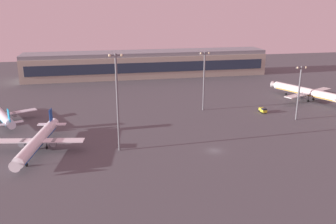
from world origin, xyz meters
name	(u,v)px	position (x,y,z in m)	size (l,w,h in m)	color
ground_plane	(214,151)	(0.00, 0.00, 0.00)	(416.00, 416.00, 0.00)	#4C4C51
terminal_building	(147,64)	(-3.78, 127.11, 8.09)	(155.99, 22.40, 16.40)	#B2AD99
airplane_mid_apron	(38,141)	(-56.40, 10.76, 3.69)	(29.69, 37.96, 9.77)	white
airplane_taxiway_distant	(1,114)	(-75.24, 44.49, 3.44)	(26.38, 33.38, 9.10)	silver
airplane_terminal_side	(308,92)	(65.32, 51.09, 4.15)	(31.91, 40.39, 10.97)	silver
maintenance_van	(263,110)	(34.54, 36.21, 1.18)	(2.17, 4.22, 2.25)	yellow
apron_light_east	(299,89)	(43.64, 24.38, 12.97)	(4.80, 0.90, 22.37)	slate
apron_light_west	(204,78)	(9.80, 45.28, 14.95)	(4.80, 0.90, 26.21)	slate
apron_light_central	(117,98)	(-30.51, 6.48, 17.81)	(4.80, 0.90, 31.80)	slate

